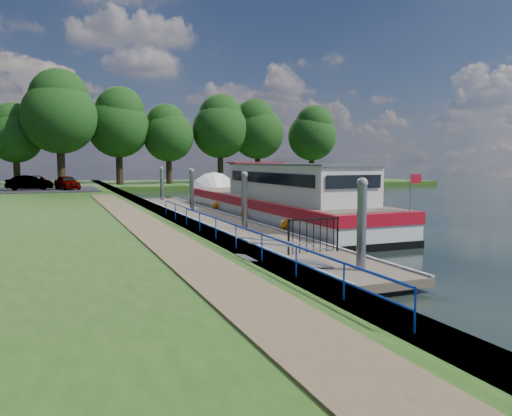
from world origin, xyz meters
name	(u,v)px	position (x,y,z in m)	size (l,w,h in m)	color
ground	(350,280)	(0.00, 0.00, 0.00)	(160.00, 160.00, 0.00)	black
bank_edge	(158,216)	(-2.55, 15.00, 0.39)	(1.10, 90.00, 0.78)	#473D2D
far_bank	(213,184)	(12.00, 52.00, 0.30)	(60.00, 18.00, 0.60)	#244814
footpath	(146,226)	(-4.40, 8.00, 0.80)	(1.60, 40.00, 0.05)	brown
carpark	(15,190)	(-11.00, 38.00, 0.81)	(14.00, 12.00, 0.06)	black
blue_fence	(225,227)	(-2.75, 3.00, 1.31)	(0.04, 18.04, 0.72)	#0C2DBF
pontoon	(214,222)	(0.00, 13.00, 0.18)	(2.50, 30.00, 0.56)	brown
mooring_piles	(214,201)	(0.00, 13.00, 1.28)	(0.30, 27.30, 3.55)	gray
gangway	(285,260)	(-1.85, 0.50, 0.63)	(2.58, 1.00, 0.92)	#A5A8AD
gate_panel	(314,230)	(0.00, 2.20, 1.15)	(1.85, 0.05, 1.15)	black
barge	(270,202)	(3.60, 13.85, 1.09)	(4.36, 21.15, 4.78)	black
horizon_trees	(108,122)	(-1.61, 48.68, 7.95)	(54.38, 10.03, 12.87)	#332316
car_a	(67,182)	(-6.61, 36.32, 1.46)	(1.48, 3.68, 1.25)	#999999
car_b	(29,183)	(-9.73, 36.41, 1.48)	(1.37, 3.92, 1.29)	#999999
car_d	(35,182)	(-9.36, 40.01, 1.41)	(1.92, 4.17, 1.16)	#999999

